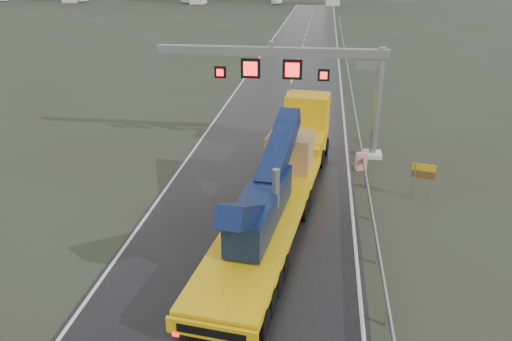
# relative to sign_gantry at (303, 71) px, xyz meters

# --- Properties ---
(ground) EXTENTS (400.00, 400.00, 0.00)m
(ground) POSITION_rel_sign_gantry_xyz_m (-2.10, -17.99, -5.61)
(ground) COLOR #2A2D1F
(ground) RESTS_ON ground
(road) EXTENTS (11.00, 200.00, 0.02)m
(road) POSITION_rel_sign_gantry_xyz_m (-2.10, 22.01, -5.60)
(road) COLOR black
(road) RESTS_ON ground
(guardrail) EXTENTS (0.20, 140.00, 1.40)m
(guardrail) POSITION_rel_sign_gantry_xyz_m (4.00, 12.01, -4.91)
(guardrail) COLOR gray
(guardrail) RESTS_ON ground
(sign_gantry) EXTENTS (14.90, 1.20, 7.42)m
(sign_gantry) POSITION_rel_sign_gantry_xyz_m (0.00, 0.00, 0.00)
(sign_gantry) COLOR silver
(sign_gantry) RESTS_ON ground
(heavy_haul_truck) EXTENTS (5.37, 21.00, 4.89)m
(heavy_haul_truck) POSITION_rel_sign_gantry_xyz_m (-0.50, -7.17, -3.72)
(heavy_haul_truck) COLOR yellow
(heavy_haul_truck) RESTS_ON ground
(exit_sign_pair) EXTENTS (1.21, 0.36, 2.12)m
(exit_sign_pair) POSITION_rel_sign_gantry_xyz_m (6.90, -6.24, -4.13)
(exit_sign_pair) COLOR gray
(exit_sign_pair) RESTS_ON ground
(striped_barrier) EXTENTS (0.75, 0.57, 1.13)m
(striped_barrier) POSITION_rel_sign_gantry_xyz_m (3.90, -2.41, -5.05)
(striped_barrier) COLOR red
(striped_barrier) RESTS_ON ground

